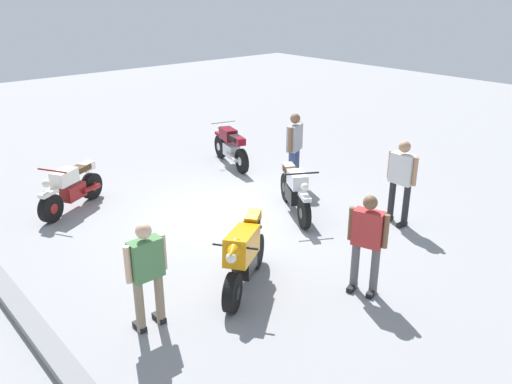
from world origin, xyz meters
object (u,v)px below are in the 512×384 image
object	(u,v)px
motorcycle_maroon_cruiser	(231,146)
person_in_white_shirt	(401,177)
motorcycle_orange_sportbike	(244,254)
motorcycle_silver_cruiser	(295,190)
motorcycle_cream_vintage	(72,188)
person_in_gray_shirt	(295,144)
person_in_green_shirt	(147,270)
person_in_red_shirt	(367,239)

from	to	relation	value
motorcycle_maroon_cruiser	person_in_white_shirt	size ratio (longest dim) A/B	1.18
motorcycle_orange_sportbike	person_in_white_shirt	size ratio (longest dim) A/B	0.97
motorcycle_silver_cruiser	motorcycle_orange_sportbike	size ratio (longest dim) A/B	1.10
motorcycle_maroon_cruiser	motorcycle_silver_cruiser	xyz separation A→B (m)	(-3.41, 0.95, 0.00)
motorcycle_maroon_cruiser	motorcycle_orange_sportbike	world-z (taller)	motorcycle_orange_sportbike
motorcycle_cream_vintage	person_in_gray_shirt	distance (m)	5.14
motorcycle_maroon_cruiser	person_in_gray_shirt	xyz separation A→B (m)	(-2.19, -0.23, 0.50)
person_in_green_shirt	person_in_red_shirt	distance (m)	3.34
person_in_red_shirt	person_in_white_shirt	xyz separation A→B (m)	(1.16, -2.57, 0.07)
motorcycle_maroon_cruiser	motorcycle_silver_cruiser	distance (m)	3.54
person_in_green_shirt	person_in_red_shirt	bearing A→B (deg)	-115.16
person_in_green_shirt	motorcycle_silver_cruiser	bearing A→B (deg)	-71.68
person_in_green_shirt	person_in_gray_shirt	size ratio (longest dim) A/B	0.92
person_in_green_shirt	person_in_gray_shirt	bearing A→B (deg)	-64.50
motorcycle_maroon_cruiser	person_in_gray_shirt	distance (m)	2.25
motorcycle_cream_vintage	person_in_red_shirt	bearing A→B (deg)	80.18
motorcycle_cream_vintage	person_in_gray_shirt	size ratio (longest dim) A/B	1.01
motorcycle_cream_vintage	motorcycle_orange_sportbike	distance (m)	4.91
motorcycle_orange_sportbike	person_in_green_shirt	size ratio (longest dim) A/B	1.04
person_in_green_shirt	person_in_white_shirt	size ratio (longest dim) A/B	0.94
motorcycle_maroon_cruiser	motorcycle_orange_sportbike	bearing A→B (deg)	158.76
motorcycle_silver_cruiser	person_in_white_shirt	bearing A→B (deg)	65.61
person_in_gray_shirt	person_in_green_shirt	bearing A→B (deg)	-86.76
motorcycle_maroon_cruiser	motorcycle_orange_sportbike	size ratio (longest dim) A/B	1.21
motorcycle_cream_vintage	motorcycle_silver_cruiser	world-z (taller)	motorcycle_silver_cruiser
person_in_red_shirt	person_in_white_shirt	size ratio (longest dim) A/B	0.94
motorcycle_silver_cruiser	person_in_red_shirt	bearing A→B (deg)	5.20
motorcycle_orange_sportbike	person_in_green_shirt	bearing A→B (deg)	-37.32
motorcycle_maroon_cruiser	person_in_red_shirt	distance (m)	6.71
motorcycle_maroon_cruiser	motorcycle_silver_cruiser	bearing A→B (deg)	179.43
motorcycle_maroon_cruiser	motorcycle_cream_vintage	size ratio (longest dim) A/B	1.15
motorcycle_silver_cruiser	motorcycle_cream_vintage	bearing A→B (deg)	-103.35
motorcycle_maroon_cruiser	person_in_white_shirt	bearing A→B (deg)	-161.73
motorcycle_cream_vintage	motorcycle_orange_sportbike	world-z (taller)	motorcycle_orange_sportbike
person_in_red_shirt	person_in_gray_shirt	bearing A→B (deg)	-139.89
motorcycle_cream_vintage	motorcycle_silver_cruiser	bearing A→B (deg)	107.60
motorcycle_cream_vintage	person_in_green_shirt	distance (m)	4.89
person_in_green_shirt	person_in_white_shirt	bearing A→B (deg)	-92.94
motorcycle_maroon_cruiser	motorcycle_cream_vintage	bearing A→B (deg)	106.65
motorcycle_maroon_cruiser	person_in_gray_shirt	world-z (taller)	person_in_gray_shirt
motorcycle_cream_vintage	motorcycle_silver_cruiser	xyz separation A→B (m)	(-3.28, -3.50, 0.03)
person_in_green_shirt	person_in_red_shirt	xyz separation A→B (m)	(-1.38, -3.04, 0.01)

